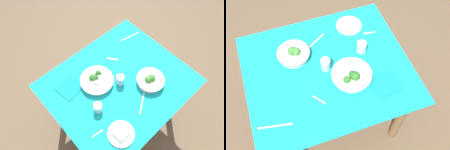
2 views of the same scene
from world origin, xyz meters
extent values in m
plane|color=brown|center=(0.00, 0.00, 0.00)|extent=(6.00, 6.00, 0.00)
cube|color=teal|center=(0.00, 0.00, 0.76)|extent=(1.12, 0.96, 0.01)
cube|color=brown|center=(0.00, 0.00, 0.74)|extent=(1.09, 0.93, 0.02)
cylinder|color=brown|center=(-0.45, -0.37, 0.36)|extent=(0.07, 0.07, 0.73)
cylinder|color=brown|center=(0.45, -0.37, 0.36)|extent=(0.07, 0.07, 0.73)
cylinder|color=brown|center=(-0.45, 0.37, 0.36)|extent=(0.07, 0.07, 0.73)
cylinder|color=silver|center=(-0.19, 0.17, 0.78)|extent=(0.20, 0.20, 0.05)
cylinder|color=silver|center=(-0.19, 0.17, 0.81)|extent=(0.23, 0.23, 0.01)
sphere|color=#1E511E|center=(-0.16, 0.15, 0.82)|extent=(0.04, 0.04, 0.04)
sphere|color=#33702D|center=(-0.19, 0.17, 0.83)|extent=(0.07, 0.07, 0.07)
sphere|color=#3D7A33|center=(-0.17, 0.16, 0.83)|extent=(0.06, 0.06, 0.06)
sphere|color=#3D7A33|center=(-0.19, 0.17, 0.82)|extent=(0.04, 0.04, 0.04)
cylinder|color=beige|center=(-0.18, 0.17, 0.83)|extent=(0.06, 0.06, 0.01)
cylinder|color=silver|center=(0.13, -0.12, 0.78)|extent=(0.24, 0.24, 0.04)
cylinder|color=silver|center=(0.13, -0.12, 0.80)|extent=(0.27, 0.27, 0.01)
sphere|color=#33702D|center=(0.14, -0.13, 0.82)|extent=(0.04, 0.04, 0.04)
sphere|color=#1E511E|center=(0.12, -0.13, 0.82)|extent=(0.05, 0.05, 0.05)
sphere|color=#286023|center=(0.14, -0.15, 0.82)|extent=(0.06, 0.06, 0.06)
sphere|color=#1E511E|center=(0.15, -0.13, 0.81)|extent=(0.04, 0.04, 0.04)
sphere|color=#286023|center=(0.08, -0.16, 0.82)|extent=(0.05, 0.05, 0.05)
cylinder|color=beige|center=(0.13, -0.12, 0.82)|extent=(0.08, 0.08, 0.01)
cylinder|color=#99C6D1|center=(0.28, 0.31, 0.77)|extent=(0.20, 0.20, 0.01)
cube|color=beige|center=(0.28, 0.31, 0.78)|extent=(0.10, 0.10, 0.02)
cylinder|color=silver|center=(-0.01, 0.01, 0.81)|extent=(0.06, 0.06, 0.09)
cylinder|color=silver|center=(0.27, 0.06, 0.80)|extent=(0.07, 0.07, 0.09)
cube|color=#B7B7BC|center=(-0.13, -0.20, 0.76)|extent=(0.05, 0.06, 0.00)
cube|color=#B7B7BC|center=(-0.10, -0.24, 0.76)|extent=(0.03, 0.03, 0.00)
cube|color=#B7B7BC|center=(0.41, 0.20, 0.76)|extent=(0.07, 0.02, 0.00)
cube|color=#B7B7BC|center=(0.37, 0.20, 0.76)|extent=(0.03, 0.02, 0.00)
cube|color=#B7B7BC|center=(-0.42, -0.29, 0.76)|extent=(0.21, 0.05, 0.00)
cube|color=#B7B7BC|center=(-0.02, 0.25, 0.76)|extent=(0.18, 0.12, 0.00)
cube|color=#0F777D|center=(0.32, -0.24, 0.76)|extent=(0.21, 0.21, 0.01)
camera|label=1|loc=(0.58, 0.55, 2.21)|focal=32.14mm
camera|label=2|loc=(-0.25, -0.93, 2.21)|focal=40.87mm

